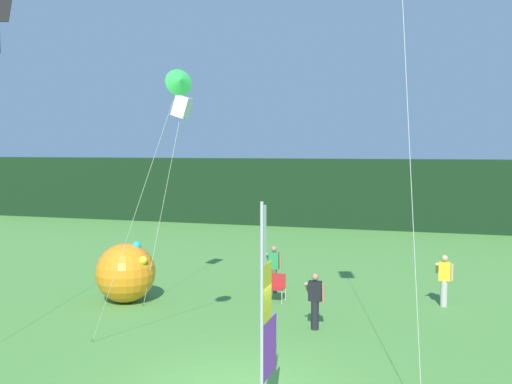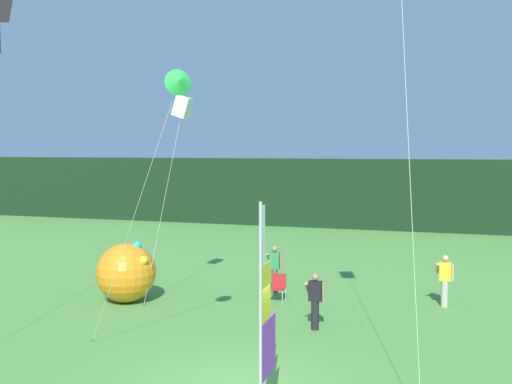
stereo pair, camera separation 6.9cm
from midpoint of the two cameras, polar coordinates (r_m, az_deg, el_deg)
distant_treeline at (r=37.90m, az=11.09°, el=-0.15°), size 80.00×2.40×4.37m
banner_flag at (r=11.07m, az=1.07°, el=-11.91°), size 0.06×1.03×4.11m
person_near_banner at (r=20.64m, az=1.92°, el=-7.39°), size 0.55×0.48×1.65m
person_mid_field at (r=19.80m, az=18.02°, el=-8.09°), size 0.55×0.48×1.66m
person_far_left at (r=16.65m, az=5.90°, el=-10.40°), size 0.55×0.48×1.59m
inflatable_balloon at (r=19.85m, az=-12.44°, el=-7.66°), size 1.96×1.96×2.02m
folding_chair at (r=19.65m, az=2.25°, el=-9.09°), size 0.51×0.51×0.89m
kite_white_box_0 at (r=19.42m, az=-7.08°, el=8.15°), size 1.28×1.33×6.80m
kite_green_delta_3 at (r=12.71m, az=-7.43°, el=10.43°), size 3.62×1.91×6.79m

